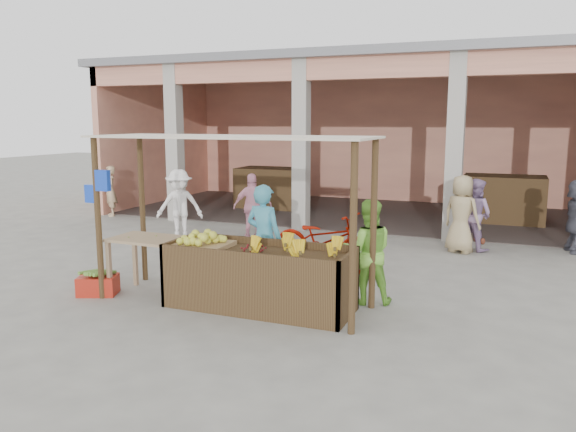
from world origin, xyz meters
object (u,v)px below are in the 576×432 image
at_px(red_crate, 98,285).
at_px(motorcycle, 324,239).
at_px(vendor_green, 368,249).
at_px(side_table, 148,247).
at_px(vendor_blue, 264,235).
at_px(fruit_stall, 259,280).

bearing_deg(red_crate, motorcycle, 22.48).
height_order(red_crate, motorcycle, motorcycle).
xyz_separation_m(red_crate, vendor_green, (3.85, 1.14, 0.65)).
distance_m(vendor_green, motorcycle, 1.94).
bearing_deg(red_crate, side_table, 0.16).
height_order(side_table, vendor_green, vendor_green).
bearing_deg(vendor_blue, motorcycle, -96.27).
relative_size(side_table, motorcycle, 0.53).
bearing_deg(vendor_blue, red_crate, 35.86).
xyz_separation_m(red_crate, motorcycle, (2.69, 2.67, 0.39)).
height_order(red_crate, vendor_green, vendor_green).
distance_m(side_table, vendor_blue, 1.73).
bearing_deg(vendor_blue, vendor_green, -169.49).
bearing_deg(side_table, motorcycle, 50.90).
distance_m(side_table, motorcycle, 3.09).
relative_size(fruit_stall, vendor_blue, 1.48).
distance_m(vendor_blue, vendor_green, 1.61).
bearing_deg(red_crate, vendor_green, -5.88).
xyz_separation_m(side_table, motorcycle, (1.97, 2.37, -0.20)).
xyz_separation_m(side_table, vendor_blue, (1.53, 0.81, 0.15)).
bearing_deg(fruit_stall, vendor_blue, 109.53).
height_order(side_table, motorcycle, motorcycle).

